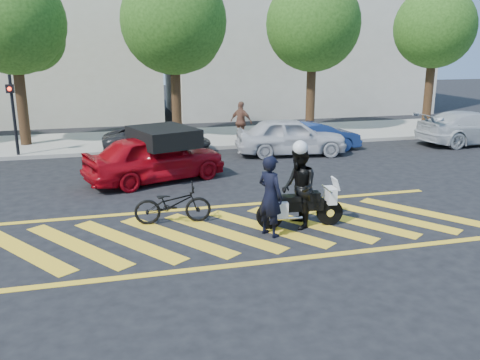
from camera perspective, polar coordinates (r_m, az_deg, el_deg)
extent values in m
plane|color=black|center=(12.23, 0.76, -5.60)|extent=(90.00, 90.00, 0.00)
cube|color=#9E998E|center=(23.61, -7.03, 4.59)|extent=(60.00, 5.00, 0.15)
cube|color=yellow|center=(12.00, -23.14, -7.27)|extent=(2.43, 3.21, 0.01)
cube|color=yellow|center=(11.87, -17.86, -6.99)|extent=(2.43, 3.21, 0.01)
cube|color=yellow|center=(11.84, -12.51, -6.66)|extent=(2.43, 3.21, 0.01)
cube|color=yellow|center=(11.91, -7.20, -6.27)|extent=(2.43, 3.21, 0.01)
cube|color=yellow|center=(12.09, -2.00, -5.83)|extent=(2.43, 3.21, 0.01)
cube|color=yellow|center=(12.36, 3.00, -5.37)|extent=(2.43, 3.21, 0.01)
cube|color=yellow|center=(12.72, 7.75, -4.89)|extent=(2.43, 3.21, 0.01)
cube|color=yellow|center=(13.16, 12.20, -4.41)|extent=(2.43, 3.21, 0.01)
cube|color=yellow|center=(13.68, 16.33, -3.94)|extent=(2.43, 3.21, 0.01)
cube|color=yellow|center=(14.26, 20.14, -3.49)|extent=(2.43, 3.21, 0.01)
cube|color=yellow|center=(10.54, 3.54, -9.09)|extent=(12.00, 0.20, 0.01)
cube|color=yellow|center=(13.96, -1.32, -2.92)|extent=(12.00, 0.20, 0.01)
cube|color=beige|center=(32.41, -24.33, 14.98)|extent=(16.00, 8.00, 10.00)
cube|color=beige|center=(34.24, 6.22, 16.95)|extent=(16.00, 8.00, 11.00)
cylinder|color=black|center=(23.40, -23.32, 8.17)|extent=(0.44, 0.44, 4.00)
sphere|color=#1F4412|center=(23.30, -24.15, 15.87)|extent=(4.20, 4.20, 4.20)
sphere|color=#1F4412|center=(23.50, -22.38, 14.48)|extent=(2.73, 2.73, 2.73)
cylinder|color=black|center=(23.34, -7.18, 9.25)|extent=(0.44, 0.44, 4.00)
sphere|color=#1F4412|center=(23.25, -7.45, 17.27)|extent=(4.60, 4.60, 4.60)
sphere|color=#1F4412|center=(23.61, -5.99, 15.61)|extent=(2.99, 2.99, 2.99)
cylinder|color=black|center=(25.04, 7.94, 9.61)|extent=(0.44, 0.44, 4.00)
sphere|color=#1F4412|center=(24.95, 8.21, 16.96)|extent=(4.40, 4.40, 4.40)
sphere|color=#1F4412|center=(25.44, 9.18, 15.40)|extent=(2.86, 2.86, 2.86)
cylinder|color=black|center=(28.16, 20.43, 9.41)|extent=(0.44, 0.44, 4.00)
sphere|color=#1F4412|center=(28.08, 21.02, 15.70)|extent=(4.00, 4.00, 4.00)
sphere|color=#1F4412|center=(28.66, 21.56, 14.41)|extent=(2.60, 2.60, 2.60)
cylinder|color=black|center=(21.28, -24.02, 6.43)|extent=(0.12, 0.12, 3.20)
cube|color=black|center=(20.97, -24.43, 9.32)|extent=(0.28, 0.18, 0.32)
sphere|color=#FF260C|center=(20.88, -24.47, 9.30)|extent=(0.14, 0.14, 0.14)
imported|color=black|center=(11.62, 3.42, -1.81)|extent=(0.73, 0.82, 1.89)
imported|color=black|center=(12.63, -7.56, -2.68)|extent=(1.93, 0.81, 0.99)
cylinder|color=black|center=(12.22, 3.34, -4.04)|extent=(0.65, 0.18, 0.64)
cylinder|color=silver|center=(12.22, 3.34, -4.04)|extent=(0.20, 0.17, 0.19)
cylinder|color=black|center=(12.65, 10.02, -3.58)|extent=(0.65, 0.18, 0.64)
cylinder|color=silver|center=(12.65, 10.02, -3.58)|extent=(0.20, 0.17, 0.19)
cube|color=black|center=(12.33, 6.56, -2.76)|extent=(1.23, 0.34, 0.29)
cube|color=black|center=(12.35, 7.88, -1.82)|extent=(0.46, 0.32, 0.21)
cube|color=black|center=(12.21, 5.50, -2.05)|extent=(0.56, 0.37, 0.12)
cube|color=silver|center=(12.52, 10.11, -1.69)|extent=(0.24, 0.42, 0.39)
cube|color=silver|center=(12.42, 3.78, -2.69)|extent=(0.45, 0.21, 0.37)
cube|color=silver|center=(11.96, 4.37, -3.41)|extent=(0.45, 0.21, 0.37)
imported|color=black|center=(12.20, 6.62, -0.88)|extent=(0.81, 1.01, 1.97)
imported|color=#A30711|center=(16.56, -9.49, 2.50)|extent=(4.88, 3.21, 1.54)
imported|color=black|center=(20.65, -9.25, 4.48)|extent=(4.41, 2.30, 1.19)
imported|color=silver|center=(20.41, 5.74, 4.92)|extent=(4.58, 2.28, 1.50)
imported|color=navy|center=(21.34, 8.64, 4.84)|extent=(3.69, 1.55, 1.19)
imported|color=#B3B7BB|center=(24.74, 24.56, 5.35)|extent=(5.05, 2.17, 1.45)
imported|color=brown|center=(22.17, 0.14, 6.54)|extent=(1.05, 1.02, 1.76)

